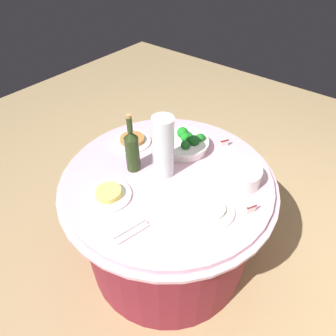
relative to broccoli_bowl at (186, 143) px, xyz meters
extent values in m
plane|color=tan|center=(0.24, 0.06, -0.78)|extent=(6.00, 6.00, 0.00)
cylinder|color=maroon|center=(0.24, 0.06, -0.44)|extent=(1.01, 1.01, 0.69)
cylinder|color=#E0B2C6|center=(0.24, 0.06, -0.08)|extent=(1.16, 1.16, 0.02)
cylinder|color=#E0B2C6|center=(0.24, 0.06, -0.06)|extent=(1.10, 1.10, 0.03)
cylinder|color=white|center=(0.00, -0.01, -0.02)|extent=(0.26, 0.26, 0.05)
cylinder|color=white|center=(0.00, -0.01, 0.01)|extent=(0.28, 0.28, 0.01)
sphere|color=#19531E|center=(0.00, 0.00, 0.02)|extent=(0.05, 0.05, 0.05)
sphere|color=#19821E|center=(-0.02, 0.00, 0.03)|extent=(0.05, 0.05, 0.05)
sphere|color=#19601E|center=(-0.06, 0.06, 0.03)|extent=(0.05, 0.05, 0.05)
sphere|color=#19831E|center=(0.00, 0.00, 0.03)|extent=(0.05, 0.05, 0.05)
sphere|color=#19741E|center=(-0.01, -0.01, 0.03)|extent=(0.06, 0.06, 0.06)
sphere|color=#19541E|center=(-0.01, 0.05, 0.03)|extent=(0.06, 0.06, 0.06)
sphere|color=#19561E|center=(0.06, 0.04, 0.03)|extent=(0.05, 0.05, 0.05)
sphere|color=#19831E|center=(-0.02, -0.04, 0.04)|extent=(0.07, 0.07, 0.07)
sphere|color=#19701E|center=(-0.06, 0.06, 0.03)|extent=(0.05, 0.05, 0.05)
cylinder|color=white|center=(0.05, 0.38, -0.04)|extent=(0.21, 0.21, 0.01)
cylinder|color=white|center=(0.05, 0.38, -0.03)|extent=(0.21, 0.21, 0.01)
cylinder|color=white|center=(0.05, 0.38, -0.02)|extent=(0.21, 0.21, 0.01)
cylinder|color=white|center=(0.05, 0.38, -0.01)|extent=(0.21, 0.21, 0.01)
cylinder|color=white|center=(0.05, 0.38, 0.00)|extent=(0.21, 0.21, 0.01)
cylinder|color=white|center=(0.05, 0.38, 0.01)|extent=(0.21, 0.21, 0.01)
cylinder|color=white|center=(0.05, 0.38, 0.02)|extent=(0.21, 0.21, 0.01)
cylinder|color=white|center=(0.05, 0.38, 0.03)|extent=(0.21, 0.21, 0.01)
cylinder|color=white|center=(0.05, 0.38, 0.04)|extent=(0.21, 0.21, 0.01)
cylinder|color=#243615|center=(0.31, -0.12, 0.06)|extent=(0.07, 0.07, 0.20)
cone|color=#243615|center=(0.31, -0.12, 0.18)|extent=(0.07, 0.07, 0.04)
cylinder|color=#243615|center=(0.31, -0.12, 0.24)|extent=(0.03, 0.03, 0.08)
cylinder|color=#B2844C|center=(0.31, -0.12, 0.28)|extent=(0.03, 0.03, 0.02)
cylinder|color=silver|center=(0.24, 0.03, 0.13)|extent=(0.11, 0.11, 0.34)
sphere|color=#E5B26B|center=(0.26, 0.03, 0.00)|extent=(0.06, 0.06, 0.06)
sphere|color=#E5B26B|center=(0.23, 0.05, 0.00)|extent=(0.06, 0.06, 0.06)
sphere|color=#E5B26B|center=(0.23, 0.01, 0.00)|extent=(0.06, 0.06, 0.06)
sphere|color=#72C64C|center=(0.26, 0.04, 0.05)|extent=(0.06, 0.06, 0.06)
sphere|color=#72C64C|center=(0.22, 0.04, 0.05)|extent=(0.06, 0.06, 0.06)
sphere|color=#72C64C|center=(0.24, 0.01, 0.05)|extent=(0.06, 0.06, 0.06)
sphere|color=red|center=(0.25, 0.05, 0.10)|extent=(0.06, 0.06, 0.06)
sphere|color=red|center=(0.22, 0.03, 0.10)|extent=(0.06, 0.06, 0.06)
sphere|color=red|center=(0.25, 0.01, 0.10)|extent=(0.06, 0.06, 0.06)
cylinder|color=silver|center=(0.63, 0.18, -0.04)|extent=(0.16, 0.04, 0.01)
cylinder|color=silver|center=(0.62, 0.15, -0.04)|extent=(0.16, 0.04, 0.01)
sphere|color=silver|center=(0.55, 0.18, -0.04)|extent=(0.01, 0.01, 0.01)
cylinder|color=white|center=(0.15, -0.29, -0.04)|extent=(0.22, 0.22, 0.01)
cylinder|color=#B77038|center=(0.15, -0.29, -0.02)|extent=(0.15, 0.15, 0.02)
cylinder|color=white|center=(0.54, -0.07, -0.04)|extent=(0.22, 0.22, 0.01)
cylinder|color=#EACC60|center=(0.54, -0.07, -0.02)|extent=(0.13, 0.13, 0.03)
cylinder|color=white|center=(0.31, 0.37, -0.04)|extent=(0.22, 0.22, 0.01)
cylinder|color=white|center=(0.31, 0.37, -0.02)|extent=(0.13, 0.13, 0.02)
cube|color=white|center=(0.20, 0.52, -0.02)|extent=(0.05, 0.03, 0.05)
cube|color=maroon|center=(0.20, 0.52, 0.00)|extent=(0.05, 0.03, 0.01)
cube|color=white|center=(-0.16, 0.16, -0.02)|extent=(0.05, 0.03, 0.05)
cube|color=maroon|center=(-0.16, 0.16, 0.00)|extent=(0.05, 0.03, 0.01)
camera|label=1|loc=(1.13, 0.78, 1.03)|focal=31.68mm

